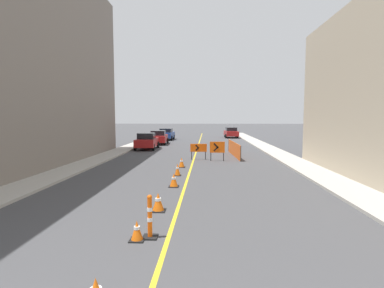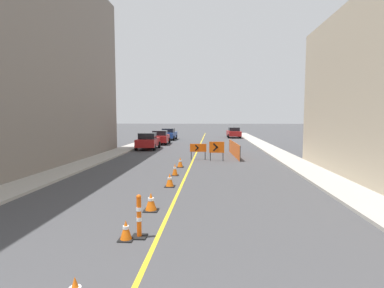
% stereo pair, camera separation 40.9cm
% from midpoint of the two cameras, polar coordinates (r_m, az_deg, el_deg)
% --- Properties ---
extents(lane_stripe, '(0.12, 58.66, 0.01)m').
position_cam_midpoint_polar(lane_stripe, '(29.59, 1.59, -0.89)').
color(lane_stripe, gold).
rests_on(lane_stripe, ground_plane).
extents(sidewalk_left, '(1.89, 58.66, 0.12)m').
position_cam_midpoint_polar(sidewalk_left, '(30.65, -11.47, -0.67)').
color(sidewalk_left, '#ADA89E').
rests_on(sidewalk_left, ground_plane).
extents(sidewalk_right, '(1.89, 58.66, 0.12)m').
position_cam_midpoint_polar(sidewalk_right, '(30.11, 14.89, -0.84)').
color(sidewalk_right, '#ADA89E').
rests_on(sidewalk_right, ground_plane).
extents(traffic_cone_second, '(0.37, 0.37, 0.51)m').
position_cam_midpoint_polar(traffic_cone_second, '(7.93, -10.98, -15.84)').
color(traffic_cone_second, black).
rests_on(traffic_cone_second, ground_plane).
extents(traffic_cone_third, '(0.47, 0.47, 0.60)m').
position_cam_midpoint_polar(traffic_cone_third, '(10.10, -6.65, -10.89)').
color(traffic_cone_third, black).
rests_on(traffic_cone_third, ground_plane).
extents(traffic_cone_fourth, '(0.45, 0.45, 0.60)m').
position_cam_midpoint_polar(traffic_cone_fourth, '(13.39, -3.38, -6.89)').
color(traffic_cone_fourth, black).
rests_on(traffic_cone_fourth, ground_plane).
extents(traffic_cone_fifth, '(0.37, 0.37, 0.64)m').
position_cam_midpoint_polar(traffic_cone_fifth, '(15.91, -2.54, -4.90)').
color(traffic_cone_fifth, black).
rests_on(traffic_cone_fifth, ground_plane).
extents(traffic_cone_farthest, '(0.43, 0.43, 0.62)m').
position_cam_midpoint_polar(traffic_cone_farthest, '(18.52, -1.64, -3.51)').
color(traffic_cone_farthest, black).
rests_on(traffic_cone_farthest, ground_plane).
extents(delineator_post_front, '(0.38, 0.38, 1.12)m').
position_cam_midpoint_polar(delineator_post_front, '(7.96, -8.56, -13.97)').
color(delineator_post_front, black).
rests_on(delineator_post_front, ground_plane).
extents(arrow_barricade_primary, '(1.20, 0.10, 1.16)m').
position_cam_midpoint_polar(arrow_barricade_primary, '(21.83, 1.72, -0.85)').
color(arrow_barricade_primary, '#EF560C').
rests_on(arrow_barricade_primary, ground_plane).
extents(arrow_barricade_secondary, '(1.05, 0.08, 1.37)m').
position_cam_midpoint_polar(arrow_barricade_secondary, '(21.20, 5.28, -0.74)').
color(arrow_barricade_secondary, '#EF560C').
rests_on(arrow_barricade_secondary, ground_plane).
extents(safety_mesh_fence, '(0.43, 6.40, 1.12)m').
position_cam_midpoint_polar(safety_mesh_fence, '(24.15, 8.51, -0.96)').
color(safety_mesh_fence, '#EF560C').
rests_on(safety_mesh_fence, ground_plane).
extents(parked_car_curb_near, '(2.00, 4.38, 1.59)m').
position_cam_midpoint_polar(parked_car_curb_near, '(29.41, -7.97, 0.59)').
color(parked_car_curb_near, maroon).
rests_on(parked_car_curb_near, ground_plane).
extents(parked_car_curb_mid, '(2.05, 4.40, 1.59)m').
position_cam_midpoint_polar(parked_car_curb_mid, '(34.67, -5.72, 1.28)').
color(parked_car_curb_mid, maroon).
rests_on(parked_car_curb_mid, ground_plane).
extents(parked_car_curb_far, '(1.94, 4.34, 1.59)m').
position_cam_midpoint_polar(parked_car_curb_far, '(41.43, -4.18, 1.91)').
color(parked_car_curb_far, navy).
rests_on(parked_car_curb_far, ground_plane).
extents(parked_car_opposite_side, '(2.03, 4.39, 1.59)m').
position_cam_midpoint_polar(parked_car_opposite_side, '(46.03, 8.21, 2.18)').
color(parked_car_opposite_side, maroon).
rests_on(parked_car_opposite_side, ground_plane).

